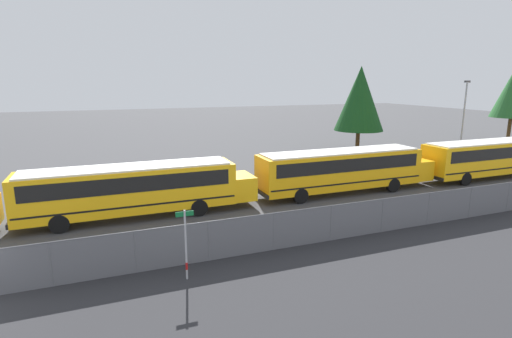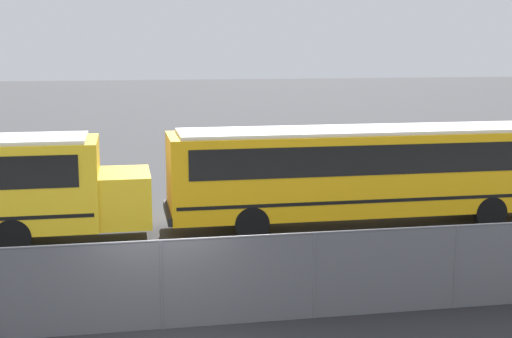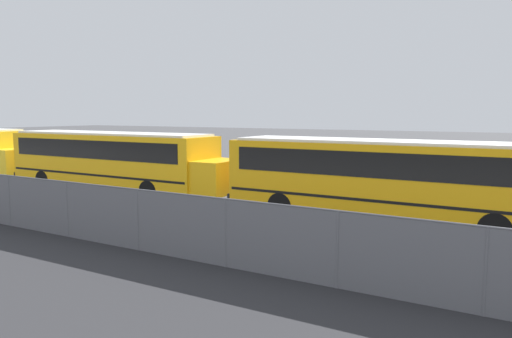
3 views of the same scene
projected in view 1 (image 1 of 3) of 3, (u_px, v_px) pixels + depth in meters
name	position (u px, v px, depth m)	size (l,w,h in m)	color
school_bus_4	(135.00, 187.00, 22.64)	(13.34, 2.57, 3.01)	#EDA80F
school_bus_5	(344.00, 168.00, 27.62)	(13.34, 2.57, 3.01)	orange
school_bus_6	(492.00, 156.00, 32.00)	(13.34, 2.57, 3.01)	#EDA80F
street_sign	(186.00, 243.00, 15.50)	(0.70, 0.09, 2.86)	#B7B7BC
light_pole	(464.00, 116.00, 40.22)	(0.60, 0.24, 7.71)	gray
tree_1	(360.00, 99.00, 43.16)	(5.31, 5.31, 9.24)	#51381E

